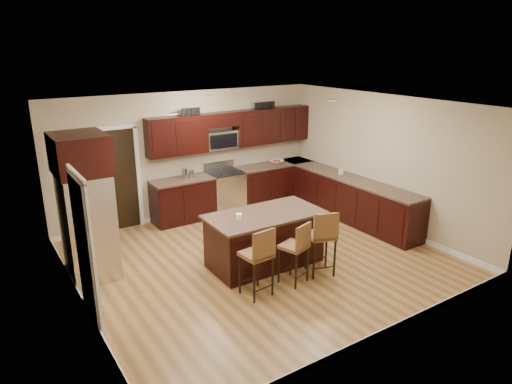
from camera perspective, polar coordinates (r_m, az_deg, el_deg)
floor at (r=8.16m, az=0.51°, el=-8.33°), size 6.00×6.00×0.00m
ceiling at (r=7.37m, az=0.57°, el=10.83°), size 6.00×6.00×0.00m
wall_back at (r=9.99m, az=-8.26°, el=4.67°), size 6.00×0.00×6.00m
wall_left at (r=6.58m, az=-21.81°, el=-3.53°), size 0.00×5.50×5.50m
wall_right at (r=9.59m, az=15.67°, el=3.63°), size 0.00×5.50×5.50m
base_cabinets at (r=10.11m, az=4.96°, el=-0.28°), size 4.02×3.96×0.92m
upper_cabinets at (r=10.22m, az=-2.64°, el=7.95°), size 4.00×0.33×0.80m
range at (r=10.26m, az=-3.90°, el=0.09°), size 0.76×0.64×1.11m
microwave at (r=10.10m, az=-4.47°, el=6.52°), size 0.76×0.31×0.40m
doorway at (r=9.51m, az=-17.16°, el=1.37°), size 0.85×0.03×2.06m
pantry_door at (r=6.44m, az=-20.73°, el=-7.08°), size 0.03×0.80×2.04m
letter_decor at (r=10.08m, az=-3.39°, el=10.41°), size 2.20×0.03×0.15m
island at (r=7.82m, az=1.08°, el=-6.07°), size 1.98×1.07×0.92m
stool_left at (r=6.74m, az=0.36°, el=-7.83°), size 0.45×0.45×1.10m
stool_mid at (r=7.14m, az=5.15°, el=-6.76°), size 0.48×0.48×1.02m
stool_right at (r=7.42m, az=8.34°, el=-5.40°), size 0.53×0.53×1.12m
refrigerator at (r=7.62m, az=-20.50°, el=-1.62°), size 0.79×0.93×2.35m
floor_mat at (r=9.47m, az=-0.73°, el=-4.43°), size 0.98×0.69×0.01m
fruit_bowl at (r=10.86m, az=2.60°, el=3.80°), size 0.41×0.41×0.08m
soap_bottle at (r=10.06m, az=10.60°, el=2.65°), size 0.10×0.10×0.18m
canister_tall at (r=9.69m, az=-8.88°, el=2.28°), size 0.12×0.12×0.22m
canister_short at (r=9.76m, az=-8.10°, el=2.28°), size 0.11×0.11×0.17m
island_jar at (r=7.37m, az=-2.12°, el=-3.10°), size 0.10×0.10×0.10m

